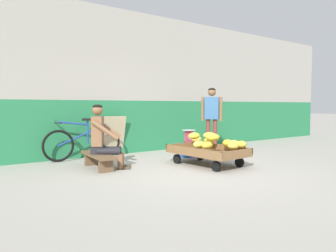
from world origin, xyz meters
name	(u,v)px	position (x,y,z in m)	size (l,w,h in m)	color
ground_plane	(199,173)	(0.00, 0.00, 0.00)	(80.00, 80.00, 0.00)	#A39E93
back_wall	(118,83)	(0.00, 2.84, 1.65)	(16.00, 0.30, 3.31)	#287F4C
banana_cart	(207,153)	(0.60, 0.44, 0.24)	(0.91, 1.48, 0.36)	brown
banana_pile	(214,141)	(0.66, 0.32, 0.47)	(0.88, 1.41, 0.26)	yellow
low_bench	(98,157)	(-1.19, 1.36, 0.20)	(0.40, 1.12, 0.27)	brown
vendor_seated	(103,137)	(-1.11, 1.31, 0.57)	(0.74, 0.67, 1.14)	brown
plastic_crate	(189,150)	(0.99, 1.44, 0.15)	(0.36, 0.28, 0.30)	#234CA8
weighing_scale	(189,136)	(0.99, 1.44, 0.45)	(0.30, 0.30, 0.29)	#28282D
bicycle_near_left	(83,143)	(-1.02, 2.46, 0.35)	(1.66, 0.48, 0.86)	black
sign_board	(110,136)	(-0.30, 2.64, 0.44)	(0.70, 0.22, 0.88)	#C6B289
customer_adult	(212,113)	(1.78, 1.56, 0.95)	(0.36, 0.39, 1.53)	brown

